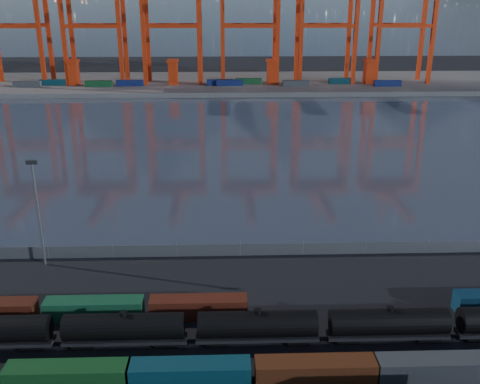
{
  "coord_description": "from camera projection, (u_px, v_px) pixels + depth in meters",
  "views": [
    {
      "loc": [
        -2.54,
        -48.28,
        38.07
      ],
      "look_at": [
        0.0,
        30.0,
        10.0
      ],
      "focal_mm": 40.0,
      "sensor_mm": 36.0,
      "label": 1
    }
  ],
  "objects": [
    {
      "name": "ground",
      "position": [
        249.0,
        371.0,
        58.35
      ],
      "size": [
        700.0,
        700.0,
        0.0
      ],
      "primitive_type": "plane",
      "color": "black",
      "rests_on": "ground"
    },
    {
      "name": "harbor_water",
      "position": [
        232.0,
        138.0,
        157.14
      ],
      "size": [
        700.0,
        700.0,
        0.0
      ],
      "primitive_type": "plane",
      "color": "#333B4A",
      "rests_on": "ground"
    },
    {
      "name": "far_quay",
      "position": [
        228.0,
        83.0,
        255.59
      ],
      "size": [
        700.0,
        70.0,
        2.0
      ],
      "primitive_type": "cube",
      "color": "#514F4C",
      "rests_on": "ground"
    },
    {
      "name": "container_row_mid",
      "position": [
        211.0,
        374.0,
        55.74
      ],
      "size": [
        141.89,
        2.6,
        2.77
      ],
      "color": "#414546",
      "rests_on": "ground"
    },
    {
      "name": "container_row_north",
      "position": [
        297.0,
        302.0,
        68.14
      ],
      "size": [
        141.28,
        2.52,
        5.36
      ],
      "color": "#102150",
      "rests_on": "ground"
    },
    {
      "name": "tanker_string",
      "position": [
        388.0,
        323.0,
        62.96
      ],
      "size": [
        138.42,
        3.1,
        4.43
      ],
      "color": "black",
      "rests_on": "ground"
    },
    {
      "name": "waterfront_fence",
      "position": [
        240.0,
        250.0,
        84.35
      ],
      "size": [
        160.12,
        0.12,
        2.2
      ],
      "color": "#595B5E",
      "rests_on": "ground"
    },
    {
      "name": "yard_light_mast",
      "position": [
        38.0,
        208.0,
        78.76
      ],
      "size": [
        1.6,
        0.4,
        16.6
      ],
      "color": "slate",
      "rests_on": "ground"
    },
    {
      "name": "quay_containers",
      "position": [
        204.0,
        83.0,
        240.8
      ],
      "size": [
        172.58,
        10.99,
        2.6
      ],
      "color": "navy",
      "rests_on": "far_quay"
    },
    {
      "name": "straddle_carriers",
      "position": [
        222.0,
        71.0,
        243.81
      ],
      "size": [
        140.0,
        7.0,
        11.1
      ],
      "color": "red",
      "rests_on": "far_quay"
    }
  ]
}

